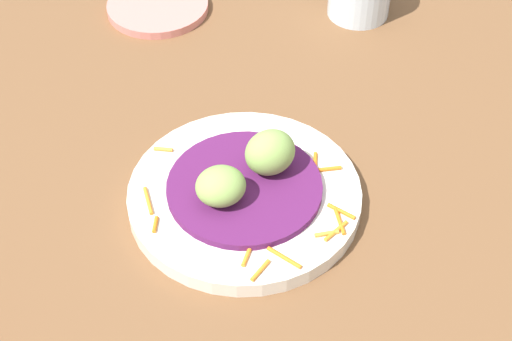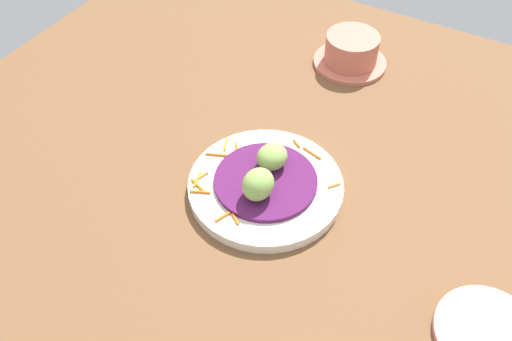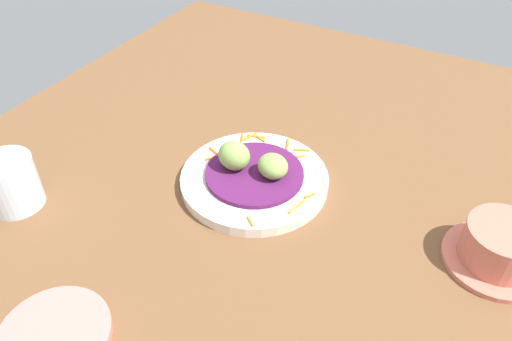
% 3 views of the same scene
% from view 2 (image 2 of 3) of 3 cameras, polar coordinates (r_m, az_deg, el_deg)
% --- Properties ---
extents(table_surface, '(1.10, 1.10, 0.02)m').
position_cam_2_polar(table_surface, '(0.89, -1.44, 0.19)').
color(table_surface, brown).
rests_on(table_surface, ground).
extents(main_plate, '(0.23, 0.23, 0.02)m').
position_cam_2_polar(main_plate, '(0.84, 0.99, -1.65)').
color(main_plate, silver).
rests_on(main_plate, table_surface).
extents(cabbage_bed, '(0.16, 0.16, 0.01)m').
position_cam_2_polar(cabbage_bed, '(0.83, 1.00, -1.07)').
color(cabbage_bed, '#51194C').
rests_on(cabbage_bed, main_plate).
extents(carrot_garnish, '(0.20, 0.21, 0.00)m').
position_cam_2_polar(carrot_garnish, '(0.84, -1.96, -0.23)').
color(carrot_garnish, orange).
rests_on(carrot_garnish, main_plate).
extents(guac_scoop_left, '(0.06, 0.06, 0.04)m').
position_cam_2_polar(guac_scoop_left, '(0.83, 1.78, 1.58)').
color(guac_scoop_left, '#84A851').
rests_on(guac_scoop_left, cabbage_bed).
extents(guac_scoop_center, '(0.05, 0.05, 0.05)m').
position_cam_2_polar(guac_scoop_center, '(0.79, 0.22, -1.43)').
color(guac_scoop_center, '#84A851').
rests_on(guac_scoop_center, cabbage_bed).
extents(side_plate_small, '(0.13, 0.13, 0.01)m').
position_cam_2_polar(side_plate_small, '(0.76, 22.76, -15.28)').
color(side_plate_small, tan).
rests_on(side_plate_small, table_surface).
extents(terracotta_bowl, '(0.14, 0.14, 0.06)m').
position_cam_2_polar(terracotta_bowl, '(1.08, 9.76, 11.94)').
color(terracotta_bowl, '#C66B56').
rests_on(terracotta_bowl, table_surface).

